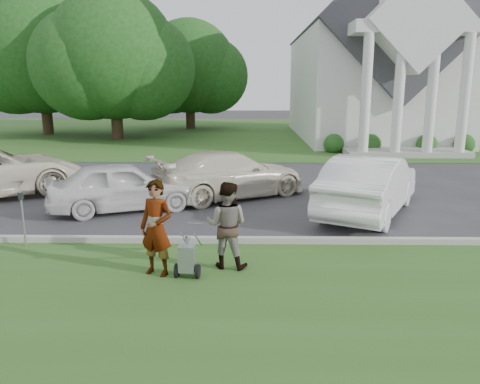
{
  "coord_description": "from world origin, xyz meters",
  "views": [
    {
      "loc": [
        0.83,
        -9.62,
        3.52
      ],
      "look_at": [
        0.67,
        0.0,
        1.33
      ],
      "focal_mm": 35.0,
      "sensor_mm": 36.0,
      "label": 1
    }
  ],
  "objects_px": {
    "tree_left": "(113,61)",
    "car_d": "(369,185)",
    "church": "(370,49)",
    "tree_back": "(189,71)",
    "tree_far": "(41,55)",
    "person_right": "(227,226)",
    "car_c": "(230,175)",
    "striping_cart": "(187,259)",
    "parking_meter_near": "(22,212)",
    "car_b": "(123,186)",
    "person_left": "(156,229)"
  },
  "relations": [
    {
      "from": "person_right",
      "to": "car_c",
      "type": "xyz_separation_m",
      "value": [
        -0.18,
        6.02,
        -0.12
      ]
    },
    {
      "from": "tree_back",
      "to": "striping_cart",
      "type": "distance_m",
      "value": 31.93
    },
    {
      "from": "church",
      "to": "tree_back",
      "type": "relative_size",
      "value": 2.51
    },
    {
      "from": "tree_back",
      "to": "person_right",
      "type": "height_order",
      "value": "tree_back"
    },
    {
      "from": "church",
      "to": "tree_back",
      "type": "xyz_separation_m",
      "value": [
        -13.01,
        6.87,
        -1.21
      ]
    },
    {
      "from": "person_left",
      "to": "church",
      "type": "bearing_deg",
      "value": 90.27
    },
    {
      "from": "church",
      "to": "person_left",
      "type": "xyz_separation_m",
      "value": [
        -9.88,
        -24.4,
        -5.03
      ]
    },
    {
      "from": "parking_meter_near",
      "to": "tree_back",
      "type": "bearing_deg",
      "value": 89.75
    },
    {
      "from": "tree_far",
      "to": "car_c",
      "type": "xyz_separation_m",
      "value": [
        14.26,
        -19.85,
        -4.95
      ]
    },
    {
      "from": "tree_far",
      "to": "car_b",
      "type": "bearing_deg",
      "value": -62.42
    },
    {
      "from": "car_b",
      "to": "person_left",
      "type": "bearing_deg",
      "value": -179.24
    },
    {
      "from": "tree_far",
      "to": "person_right",
      "type": "distance_m",
      "value": 30.02
    },
    {
      "from": "tree_far",
      "to": "car_d",
      "type": "height_order",
      "value": "tree_far"
    },
    {
      "from": "tree_far",
      "to": "parking_meter_near",
      "type": "bearing_deg",
      "value": -68.25
    },
    {
      "from": "tree_left",
      "to": "striping_cart",
      "type": "distance_m",
      "value": 25.1
    },
    {
      "from": "tree_left",
      "to": "striping_cart",
      "type": "height_order",
      "value": "tree_left"
    },
    {
      "from": "person_left",
      "to": "person_right",
      "type": "relative_size",
      "value": 1.06
    },
    {
      "from": "person_right",
      "to": "car_d",
      "type": "xyz_separation_m",
      "value": [
        3.8,
        4.08,
        -0.03
      ]
    },
    {
      "from": "person_right",
      "to": "car_b",
      "type": "bearing_deg",
      "value": -42.18
    },
    {
      "from": "striping_cart",
      "to": "car_d",
      "type": "xyz_separation_m",
      "value": [
        4.52,
        4.61,
        0.46
      ]
    },
    {
      "from": "striping_cart",
      "to": "car_d",
      "type": "bearing_deg",
      "value": 51.3
    },
    {
      "from": "church",
      "to": "car_c",
      "type": "distance_m",
      "value": 20.66
    },
    {
      "from": "tree_left",
      "to": "striping_cart",
      "type": "bearing_deg",
      "value": -71.75
    },
    {
      "from": "church",
      "to": "car_b",
      "type": "relative_size",
      "value": 5.74
    },
    {
      "from": "person_right",
      "to": "car_c",
      "type": "bearing_deg",
      "value": -76.85
    },
    {
      "from": "parking_meter_near",
      "to": "person_left",
      "type": "bearing_deg",
      "value": -25.06
    },
    {
      "from": "tree_far",
      "to": "car_c",
      "type": "bearing_deg",
      "value": -54.31
    },
    {
      "from": "tree_left",
      "to": "church",
      "type": "bearing_deg",
      "value": 3.79
    },
    {
      "from": "tree_far",
      "to": "car_d",
      "type": "distance_m",
      "value": 28.83
    },
    {
      "from": "tree_far",
      "to": "tree_back",
      "type": "xyz_separation_m",
      "value": [
        10.0,
        5.0,
        -0.97
      ]
    },
    {
      "from": "person_right",
      "to": "parking_meter_near",
      "type": "bearing_deg",
      "value": -2.41
    },
    {
      "from": "tree_left",
      "to": "car_d",
      "type": "distance_m",
      "value": 22.83
    },
    {
      "from": "tree_far",
      "to": "tree_back",
      "type": "relative_size",
      "value": 1.21
    },
    {
      "from": "car_c",
      "to": "car_d",
      "type": "relative_size",
      "value": 1.02
    },
    {
      "from": "striping_cart",
      "to": "person_left",
      "type": "height_order",
      "value": "person_left"
    },
    {
      "from": "parking_meter_near",
      "to": "car_b",
      "type": "height_order",
      "value": "car_b"
    },
    {
      "from": "church",
      "to": "person_left",
      "type": "distance_m",
      "value": 26.8
    },
    {
      "from": "person_left",
      "to": "parking_meter_near",
      "type": "relative_size",
      "value": 1.44
    },
    {
      "from": "tree_left",
      "to": "parking_meter_near",
      "type": "distance_m",
      "value": 22.5
    },
    {
      "from": "car_b",
      "to": "car_d",
      "type": "bearing_deg",
      "value": -112.93
    },
    {
      "from": "person_left",
      "to": "person_right",
      "type": "height_order",
      "value": "person_left"
    },
    {
      "from": "tree_back",
      "to": "person_right",
      "type": "relative_size",
      "value": 5.59
    },
    {
      "from": "church",
      "to": "parking_meter_near",
      "type": "height_order",
      "value": "church"
    },
    {
      "from": "striping_cart",
      "to": "person_left",
      "type": "relative_size",
      "value": 0.52
    },
    {
      "from": "tree_back",
      "to": "car_c",
      "type": "xyz_separation_m",
      "value": [
        4.26,
        -24.85,
        -3.99
      ]
    },
    {
      "from": "tree_left",
      "to": "tree_far",
      "type": "xyz_separation_m",
      "value": [
        -6.0,
        3.0,
        0.58
      ]
    },
    {
      "from": "car_c",
      "to": "person_right",
      "type": "bearing_deg",
      "value": 150.34
    },
    {
      "from": "tree_back",
      "to": "car_b",
      "type": "xyz_separation_m",
      "value": [
        1.26,
        -26.55,
        -4.01
      ]
    },
    {
      "from": "person_right",
      "to": "church",
      "type": "bearing_deg",
      "value": -98.22
    },
    {
      "from": "tree_left",
      "to": "tree_back",
      "type": "relative_size",
      "value": 1.11
    }
  ]
}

